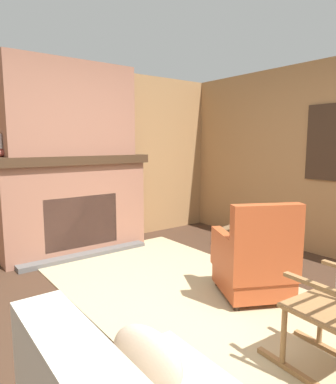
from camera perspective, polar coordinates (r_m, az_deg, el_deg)
ground_plane at (r=3.04m, az=2.40°, el=-20.27°), size 14.00×14.00×0.00m
wood_panel_wall_left at (r=4.85m, az=-16.69°, el=5.36°), size 0.06×5.51×2.47m
fireplace_hearth at (r=4.67m, az=-15.20°, el=-2.07°), size 0.67×1.97×1.29m
chimney_breast at (r=4.63m, az=-15.85°, el=13.12°), size 0.40×1.64×1.17m
area_rug at (r=3.49m, az=2.92°, el=-16.25°), size 3.44×1.94×0.01m
armchair at (r=3.34m, az=14.23°, el=-11.32°), size 0.87×0.86×0.94m
firewood_stack at (r=5.02m, az=10.57°, el=-7.27°), size 0.49×0.41×0.27m
oil_lamp_vase at (r=4.41m, az=-26.27°, el=6.50°), size 0.13×0.13×0.27m
storage_case at (r=4.76m, az=-12.59°, el=6.90°), size 0.15×0.24×0.14m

